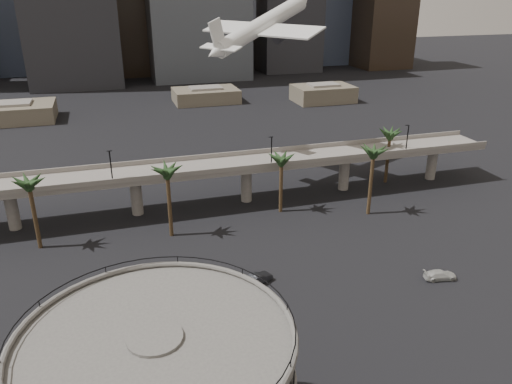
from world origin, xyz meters
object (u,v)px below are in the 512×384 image
object	(u,v)px
overpass	(192,173)
car_a	(204,303)
car_c	(440,275)
airborne_jet	(262,26)
car_b	(257,279)

from	to	relation	value
overpass	car_a	xyz separation A→B (m)	(-4.76, -33.91, -6.56)
car_a	car_c	world-z (taller)	car_a
car_c	car_a	bearing A→B (deg)	95.00
car_a	airborne_jet	bearing A→B (deg)	-7.22
car_a	car_c	distance (m)	35.87
car_b	car_c	size ratio (longest dim) A/B	0.99
overpass	car_a	size ratio (longest dim) A/B	28.43
overpass	airborne_jet	world-z (taller)	airborne_jet
overpass	car_b	bearing A→B (deg)	-82.29
overpass	airborne_jet	distance (m)	35.06
overpass	car_a	distance (m)	34.87
car_b	car_c	world-z (taller)	car_b
overpass	car_c	size ratio (longest dim) A/B	26.30
airborne_jet	car_a	world-z (taller)	airborne_jet
airborne_jet	overpass	bearing A→B (deg)	-174.57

